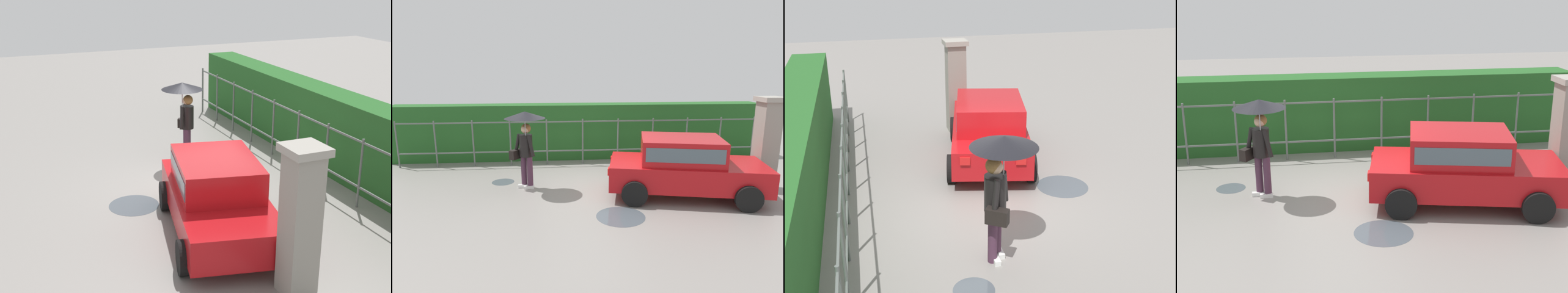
# 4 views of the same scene
# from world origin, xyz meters

# --- Properties ---
(ground_plane) EXTENTS (40.00, 40.00, 0.00)m
(ground_plane) POSITION_xyz_m (0.00, 0.00, 0.00)
(ground_plane) COLOR gray
(car) EXTENTS (3.97, 2.48, 1.48)m
(car) POSITION_xyz_m (2.32, -0.74, 0.80)
(car) COLOR #B71116
(car) RESTS_ON ground
(pedestrian) EXTENTS (1.03, 1.03, 2.06)m
(pedestrian) POSITION_xyz_m (-1.59, 0.14, 1.52)
(pedestrian) COLOR #47283D
(pedestrian) RESTS_ON ground
(gate_pillar) EXTENTS (0.60, 0.60, 2.42)m
(gate_pillar) POSITION_xyz_m (4.59, -0.43, 1.24)
(gate_pillar) COLOR gray
(gate_pillar) RESTS_ON ground
(fence_section) EXTENTS (11.80, 0.05, 1.50)m
(fence_section) POSITION_xyz_m (0.06, 2.45, 0.83)
(fence_section) COLOR #59605B
(fence_section) RESTS_ON ground
(hedge_row) EXTENTS (12.75, 0.90, 1.90)m
(hedge_row) POSITION_xyz_m (0.06, 3.34, 0.95)
(hedge_row) COLOR #235B23
(hedge_row) RESTS_ON ground
(puddle_near) EXTENTS (1.06, 1.06, 0.00)m
(puddle_near) POSITION_xyz_m (0.56, -1.85, 0.00)
(puddle_near) COLOR #4C545B
(puddle_near) RESTS_ON ground
(puddle_far) EXTENTS (0.62, 0.62, 0.00)m
(puddle_far) POSITION_xyz_m (-2.31, 0.71, 0.00)
(puddle_far) COLOR #4C545B
(puddle_far) RESTS_ON ground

